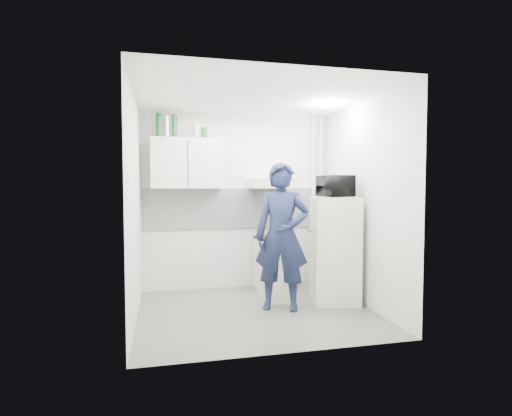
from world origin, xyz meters
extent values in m
plane|color=#5F6154|center=(0.00, 0.00, 0.00)|extent=(2.80, 2.80, 0.00)
plane|color=white|center=(0.00, 0.00, 2.60)|extent=(2.80, 2.80, 0.00)
plane|color=silver|center=(0.00, 1.25, 1.30)|extent=(2.80, 0.00, 2.80)
plane|color=silver|center=(-1.40, 0.00, 1.30)|extent=(0.00, 2.60, 2.60)
plane|color=silver|center=(1.40, 0.00, 1.30)|extent=(0.00, 2.60, 2.60)
imported|color=#18203D|center=(0.34, 0.04, 0.91)|extent=(0.78, 0.66, 1.82)
cube|color=silver|center=(0.46, 1.00, 0.38)|extent=(0.47, 0.47, 0.75)
cube|color=white|center=(1.10, 0.16, 0.69)|extent=(0.68, 0.68, 1.39)
cube|color=black|center=(0.46, 1.00, 0.76)|extent=(0.45, 0.45, 0.03)
cylinder|color=silver|center=(0.50, 1.03, 0.82)|extent=(0.17, 0.17, 0.09)
imported|color=black|center=(1.10, 0.16, 1.53)|extent=(0.51, 0.35, 0.28)
cylinder|color=#144C1E|center=(-1.13, 1.07, 2.37)|extent=(0.08, 0.08, 0.34)
cylinder|color=silver|center=(-1.03, 1.07, 2.35)|extent=(0.08, 0.08, 0.30)
cylinder|color=#144C1E|center=(-0.92, 1.07, 2.36)|extent=(0.08, 0.08, 0.33)
cylinder|color=#B2B7BC|center=(-0.62, 1.07, 2.31)|extent=(0.09, 0.09, 0.22)
cylinder|color=#144C1E|center=(-0.51, 1.07, 2.28)|extent=(0.09, 0.09, 0.16)
cube|color=white|center=(-0.75, 1.07, 1.85)|extent=(1.00, 0.35, 0.70)
cube|color=silver|center=(0.45, 1.00, 1.57)|extent=(0.60, 0.50, 0.14)
cube|color=white|center=(0.00, 1.24, 1.20)|extent=(2.74, 0.03, 0.60)
cylinder|color=silver|center=(1.30, 1.17, 1.30)|extent=(0.05, 0.05, 2.60)
cylinder|color=silver|center=(1.18, 1.17, 1.30)|extent=(0.04, 0.04, 2.60)
cylinder|color=white|center=(1.00, 0.20, 2.57)|extent=(0.10, 0.10, 0.02)
camera|label=1|loc=(-1.08, -4.66, 1.52)|focal=28.00mm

